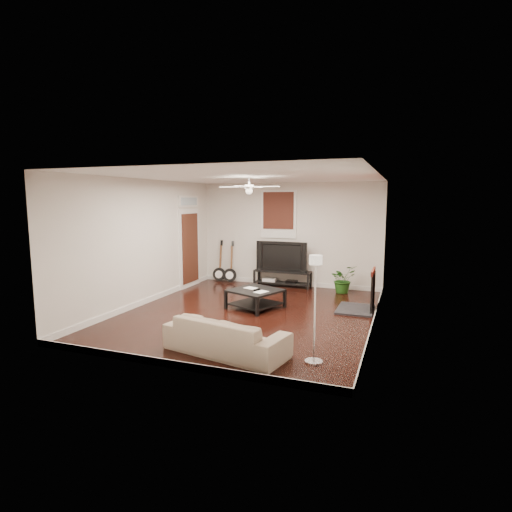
{
  "coord_description": "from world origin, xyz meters",
  "views": [
    {
      "loc": [
        2.99,
        -7.69,
        2.35
      ],
      "look_at": [
        0.0,
        0.4,
        1.15
      ],
      "focal_mm": 28.59,
      "sensor_mm": 36.0,
      "label": 1
    }
  ],
  "objects": [
    {
      "name": "potted_plant",
      "position": [
        1.54,
        2.56,
        0.35
      ],
      "size": [
        0.83,
        0.84,
        0.71
      ],
      "primitive_type": "imported",
      "rotation": [
        0.0,
        0.0,
        0.85
      ],
      "color": "#1F5217",
      "rests_on": "floor"
    },
    {
      "name": "guitar_right",
      "position": [
        -1.65,
        2.72,
        0.6
      ],
      "size": [
        0.43,
        0.35,
        1.21
      ],
      "primitive_type": null,
      "rotation": [
        0.0,
        0.0,
        0.26
      ],
      "color": "black",
      "rests_on": "floor"
    },
    {
      "name": "tv",
      "position": [
        -0.11,
        2.8,
        0.84
      ],
      "size": [
        1.39,
        0.18,
        0.8
      ],
      "primitive_type": "imported",
      "color": "black",
      "rests_on": "tv_stand"
    },
    {
      "name": "tv_stand",
      "position": [
        -0.11,
        2.78,
        0.22
      ],
      "size": [
        1.56,
        0.41,
        0.44
      ],
      "primitive_type": "cube",
      "color": "black",
      "rests_on": "floor"
    },
    {
      "name": "floor_lamp",
      "position": [
        1.82,
        -2.1,
        0.79
      ],
      "size": [
        0.31,
        0.31,
        1.58
      ],
      "primitive_type": null,
      "rotation": [
        0.0,
        0.0,
        -0.2
      ],
      "color": "silver",
      "rests_on": "floor"
    },
    {
      "name": "coffee_table",
      "position": [
        -0.02,
        0.43,
        0.2
      ],
      "size": [
        1.26,
        1.26,
        0.41
      ],
      "primitive_type": "cube",
      "rotation": [
        0.0,
        0.0,
        -0.37
      ],
      "color": "black",
      "rests_on": "floor"
    },
    {
      "name": "sofa",
      "position": [
        0.47,
        -2.2,
        0.28
      ],
      "size": [
        2.05,
        1.13,
        0.57
      ],
      "primitive_type": "imported",
      "rotation": [
        0.0,
        0.0,
        2.94
      ],
      "color": "tan",
      "rests_on": "floor"
    },
    {
      "name": "window_back",
      "position": [
        -0.3,
        2.97,
        1.95
      ],
      "size": [
        1.0,
        0.06,
        1.3
      ],
      "primitive_type": "cube",
      "color": "#3D1510",
      "rests_on": "wall_back"
    },
    {
      "name": "fireplace",
      "position": [
        2.2,
        1.0,
        0.46
      ],
      "size": [
        0.8,
        1.1,
        0.92
      ],
      "primitive_type": "cube",
      "color": "black",
      "rests_on": "floor"
    },
    {
      "name": "door_left",
      "position": [
        -2.46,
        1.9,
        1.25
      ],
      "size": [
        0.08,
        1.0,
        2.5
      ],
      "primitive_type": "cube",
      "color": "white",
      "rests_on": "wall_left"
    },
    {
      "name": "guitar_left",
      "position": [
        -2.0,
        2.75,
        0.6
      ],
      "size": [
        0.41,
        0.32,
        1.21
      ],
      "primitive_type": null,
      "rotation": [
        0.0,
        0.0,
        0.16
      ],
      "color": "black",
      "rests_on": "floor"
    },
    {
      "name": "room",
      "position": [
        0.0,
        0.0,
        1.4
      ],
      "size": [
        5.01,
        6.01,
        2.81
      ],
      "color": "black",
      "rests_on": "ground"
    },
    {
      "name": "brick_accent",
      "position": [
        2.49,
        1.0,
        1.4
      ],
      "size": [
        0.02,
        2.2,
        2.8
      ],
      "primitive_type": "cube",
      "color": "brown",
      "rests_on": "floor"
    },
    {
      "name": "ceiling_fan",
      "position": [
        0.0,
        0.0,
        2.6
      ],
      "size": [
        1.24,
        1.24,
        0.32
      ],
      "primitive_type": null,
      "color": "white",
      "rests_on": "ceiling"
    }
  ]
}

